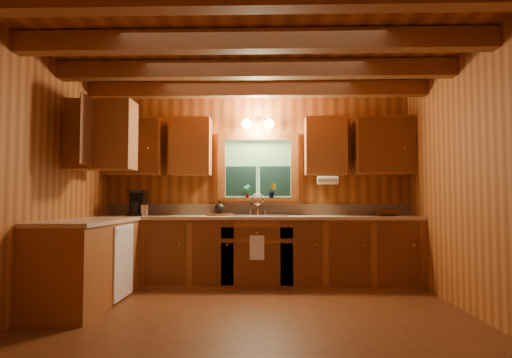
{
  "coord_description": "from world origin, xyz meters",
  "views": [
    {
      "loc": [
        0.13,
        -4.0,
        1.11
      ],
      "look_at": [
        0.0,
        0.8,
        1.35
      ],
      "focal_mm": 29.61,
      "sensor_mm": 36.0,
      "label": 1
    }
  ],
  "objects_px": {
    "cutting_board": "(220,215)",
    "wicker_basket": "(387,213)",
    "coffee_maker": "(136,203)",
    "sink": "(258,219)"
  },
  "relations": [
    {
      "from": "cutting_board",
      "to": "wicker_basket",
      "type": "distance_m",
      "value": 2.22
    },
    {
      "from": "coffee_maker",
      "to": "cutting_board",
      "type": "xyz_separation_m",
      "value": [
        1.11,
        0.08,
        -0.16
      ]
    },
    {
      "from": "coffee_maker",
      "to": "wicker_basket",
      "type": "height_order",
      "value": "coffee_maker"
    },
    {
      "from": "sink",
      "to": "wicker_basket",
      "type": "distance_m",
      "value": 1.71
    },
    {
      "from": "sink",
      "to": "coffee_maker",
      "type": "xyz_separation_m",
      "value": [
        -1.63,
        -0.02,
        0.21
      ]
    },
    {
      "from": "sink",
      "to": "wicker_basket",
      "type": "relative_size",
      "value": 2.29
    },
    {
      "from": "coffee_maker",
      "to": "cutting_board",
      "type": "relative_size",
      "value": 1.11
    },
    {
      "from": "sink",
      "to": "wicker_basket",
      "type": "xyz_separation_m",
      "value": [
        1.71,
        0.03,
        0.09
      ]
    },
    {
      "from": "wicker_basket",
      "to": "sink",
      "type": "bearing_deg",
      "value": -179.07
    },
    {
      "from": "cutting_board",
      "to": "wicker_basket",
      "type": "bearing_deg",
      "value": 10.07
    }
  ]
}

